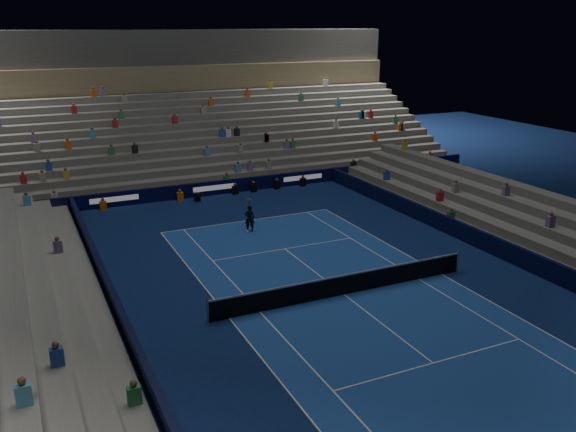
# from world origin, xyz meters

# --- Properties ---
(ground) EXTENTS (90.00, 90.00, 0.00)m
(ground) POSITION_xyz_m (0.00, 0.00, 0.00)
(ground) COLOR #0C1C4B
(ground) RESTS_ON ground
(court_surface) EXTENTS (10.97, 23.77, 0.01)m
(court_surface) POSITION_xyz_m (0.00, 0.00, 0.01)
(court_surface) COLOR #1B4497
(court_surface) RESTS_ON ground
(sponsor_barrier_far) EXTENTS (44.00, 0.25, 1.00)m
(sponsor_barrier_far) POSITION_xyz_m (0.00, 18.50, 0.50)
(sponsor_barrier_far) COLOR black
(sponsor_barrier_far) RESTS_ON ground
(sponsor_barrier_east) EXTENTS (0.25, 37.00, 1.00)m
(sponsor_barrier_east) POSITION_xyz_m (9.70, 0.00, 0.50)
(sponsor_barrier_east) COLOR black
(sponsor_barrier_east) RESTS_ON ground
(sponsor_barrier_west) EXTENTS (0.25, 37.00, 1.00)m
(sponsor_barrier_west) POSITION_xyz_m (-9.70, 0.00, 0.50)
(sponsor_barrier_west) COLOR black
(sponsor_barrier_west) RESTS_ON ground
(grandstand_main) EXTENTS (44.00, 15.20, 11.20)m
(grandstand_main) POSITION_xyz_m (0.00, 27.90, 3.38)
(grandstand_main) COLOR slate
(grandstand_main) RESTS_ON ground
(grandstand_east) EXTENTS (5.00, 37.00, 2.50)m
(grandstand_east) POSITION_xyz_m (13.17, 0.00, 0.92)
(grandstand_east) COLOR slate
(grandstand_east) RESTS_ON ground
(grandstand_west) EXTENTS (5.00, 37.00, 2.50)m
(grandstand_west) POSITION_xyz_m (-13.17, 0.00, 0.92)
(grandstand_west) COLOR gray
(grandstand_west) RESTS_ON ground
(tennis_net) EXTENTS (12.90, 0.10, 1.10)m
(tennis_net) POSITION_xyz_m (0.00, 0.00, 0.50)
(tennis_net) COLOR #B2B2B7
(tennis_net) RESTS_ON ground
(tennis_player) EXTENTS (0.67, 0.53, 1.61)m
(tennis_player) POSITION_xyz_m (-0.66, 9.92, 0.80)
(tennis_player) COLOR black
(tennis_player) RESTS_ON ground
(broadcast_camera) EXTENTS (0.49, 0.89, 0.55)m
(broadcast_camera) POSITION_xyz_m (-1.57, 17.48, 0.29)
(broadcast_camera) COLOR black
(broadcast_camera) RESTS_ON ground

